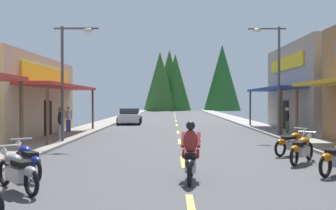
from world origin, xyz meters
The scene contains 17 objects.
ground centered at (0.00, 31.14, -0.05)m, with size 10.75×92.28×0.10m, color #4C4C4F.
sidewalk_left centered at (-6.46, 31.14, 0.06)m, with size 2.17×92.28×0.12m, color gray.
sidewalk_right centered at (6.46, 31.14, 0.06)m, with size 2.17×92.28×0.12m, color #9E9991.
centerline_dashes centered at (0.00, 31.91, 0.01)m, with size 0.16×64.33×0.01m.
storefront_right_far centered at (10.55, 25.88, 2.99)m, with size 7.87×9.97×5.98m.
streetlamp_left centered at (-5.42, 18.17, 3.79)m, with size 2.19×0.30×5.74m.
streetlamp_right centered at (5.44, 21.49, 4.13)m, with size 2.19×0.30×6.34m.
motorcycle_parked_right_3 centered at (3.98, 12.49, 0.49)m, with size 1.39×1.76×1.04m.
motorcycle_parked_right_4 centered at (4.24, 14.31, 0.49)m, with size 1.79×1.34×1.04m.
motorcycle_parked_left_1 centered at (-3.97, 8.56, 0.49)m, with size 1.60×1.57×1.04m.
motorcycle_parked_left_2 centered at (-4.32, 10.07, 0.49)m, with size 1.42×1.73×1.04m.
rider_cruising_lead centered at (0.11, 9.82, 0.66)m, with size 0.61×2.14×1.57m.
pedestrian_by_shop centered at (6.59, 22.55, 0.98)m, with size 0.31×0.57×1.70m.
pedestrian_browsing centered at (-6.00, 18.55, 1.04)m, with size 0.29×0.57×1.77m.
pedestrian_waiting centered at (-6.96, 23.42, 1.01)m, with size 0.43×0.46×1.74m.
parked_car_curbside centered at (-4.17, 33.09, 0.69)m, with size 2.24×4.39×1.40m.
treeline_backdrop centered at (2.22, 77.09, 6.33)m, with size 19.85×11.53×13.53m.
Camera 1 is at (-0.37, 0.02, 2.12)m, focal length 39.70 mm.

